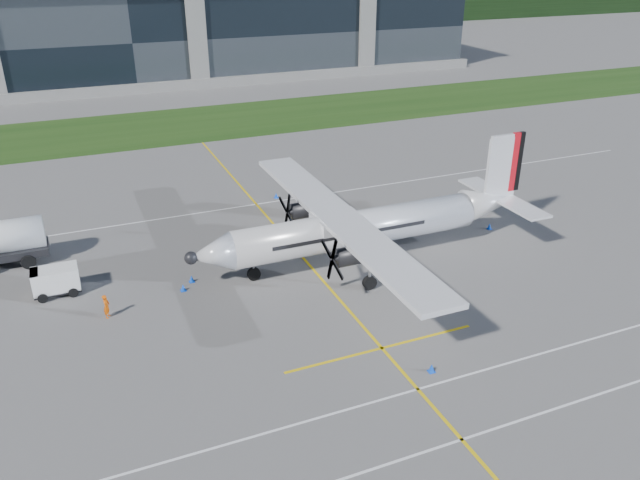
% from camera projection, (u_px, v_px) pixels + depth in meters
% --- Properties ---
extents(ground, '(400.00, 400.00, 0.00)m').
position_uv_depth(ground, '(175.00, 143.00, 73.26)').
color(ground, '#555351').
rests_on(ground, ground).
extents(grass_strip, '(400.00, 18.00, 0.04)m').
position_uv_depth(grass_strip, '(163.00, 127.00, 79.92)').
color(grass_strip, '#1B3B10').
rests_on(grass_strip, ground).
extents(terminal_building, '(120.00, 20.00, 15.00)m').
position_uv_depth(terminal_building, '(124.00, 36.00, 103.37)').
color(terminal_building, black).
rests_on(terminal_building, ground).
extents(tree_line, '(400.00, 6.00, 6.00)m').
position_uv_depth(tree_line, '(96.00, 25.00, 155.28)').
color(tree_line, black).
rests_on(tree_line, ground).
extents(yellow_taxiway_centerline, '(0.20, 70.00, 0.01)m').
position_uv_depth(yellow_taxiway_centerline, '(287.00, 239.00, 49.32)').
color(yellow_taxiway_centerline, yellow).
rests_on(yellow_taxiway_centerline, ground).
extents(white_lane_line, '(90.00, 0.15, 0.01)m').
position_uv_depth(white_lane_line, '(406.00, 458.00, 28.28)').
color(white_lane_line, white).
rests_on(white_lane_line, ground).
extents(turboprop_aircraft, '(26.39, 27.36, 8.21)m').
position_uv_depth(turboprop_aircraft, '(369.00, 207.00, 44.67)').
color(turboprop_aircraft, silver).
rests_on(turboprop_aircraft, ground).
extents(baggage_tug, '(3.13, 1.88, 1.88)m').
position_uv_depth(baggage_tug, '(56.00, 281.00, 41.25)').
color(baggage_tug, white).
rests_on(baggage_tug, ground).
extents(ground_crew_person, '(0.78, 0.88, 1.80)m').
position_uv_depth(ground_crew_person, '(106.00, 305.00, 38.64)').
color(ground_crew_person, '#F25907').
rests_on(ground_crew_person, ground).
extents(safety_cone_portwing, '(0.36, 0.36, 0.50)m').
position_uv_depth(safety_cone_portwing, '(432.00, 368.00, 33.91)').
color(safety_cone_portwing, blue).
rests_on(safety_cone_portwing, ground).
extents(safety_cone_stbdwing, '(0.36, 0.36, 0.50)m').
position_uv_depth(safety_cone_stbdwing, '(276.00, 195.00, 57.30)').
color(safety_cone_stbdwing, blue).
rests_on(safety_cone_stbdwing, ground).
extents(safety_cone_nose_stbd, '(0.36, 0.36, 0.50)m').
position_uv_depth(safety_cone_nose_stbd, '(192.00, 279.00, 42.99)').
color(safety_cone_nose_stbd, blue).
rests_on(safety_cone_nose_stbd, ground).
extents(safety_cone_fwd, '(0.36, 0.36, 0.50)m').
position_uv_depth(safety_cone_fwd, '(183.00, 288.00, 41.88)').
color(safety_cone_fwd, blue).
rests_on(safety_cone_fwd, ground).
extents(safety_cone_tail, '(0.36, 0.36, 0.50)m').
position_uv_depth(safety_cone_tail, '(489.00, 226.00, 51.02)').
color(safety_cone_tail, blue).
rests_on(safety_cone_tail, ground).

